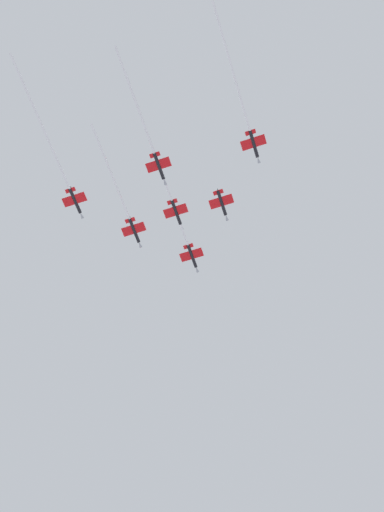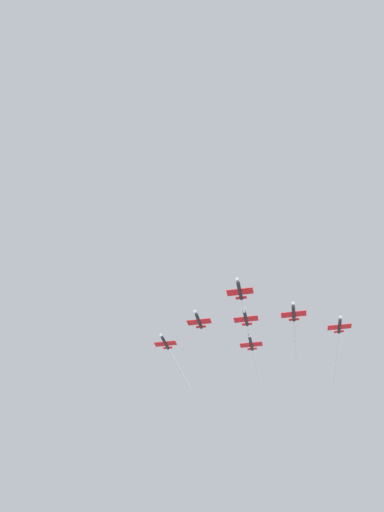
{
  "view_description": "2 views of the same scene",
  "coord_description": "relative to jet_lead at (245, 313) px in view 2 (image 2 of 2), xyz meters",
  "views": [
    {
      "loc": [
        -7.31,
        84.24,
        3.04
      ],
      "look_at": [
        18.1,
        -1.87,
        190.53
      ],
      "focal_mm": 41.15,
      "sensor_mm": 36.0,
      "label": 1
    },
    {
      "loc": [
        23.51,
        -120.55,
        112.68
      ],
      "look_at": [
        5.88,
        -17.72,
        193.59
      ],
      "focal_mm": 32.11,
      "sensor_mm": 36.0,
      "label": 2
    }
  ],
  "objects": [
    {
      "name": "jet_lead",
      "position": [
        0.0,
        0.0,
        0.0
      ],
      "size": [
        8.29,
        52.29,
        2.41
      ],
      "rotation": [
        0.0,
        0.0,
        3.11
      ],
      "color": "black"
    },
    {
      "name": "jet_starboard_outer",
      "position": [
        32.75,
        32.97,
        1.46
      ],
      "size": [
        8.29,
        57.38,
        2.41
      ],
      "rotation": [
        0.0,
        0.0,
        3.11
      ],
      "color": "black"
    },
    {
      "name": "jet_port_inner",
      "position": [
        16.25,
        12.61,
        -0.69
      ],
      "size": [
        8.29,
        45.76,
        2.41
      ],
      "rotation": [
        0.0,
        0.0,
        3.11
      ],
      "color": "black"
    },
    {
      "name": "jet_center_rear",
      "position": [
        -30.74,
        32.98,
        1.33
      ],
      "size": [
        8.29,
        53.0,
        2.41
      ],
      "rotation": [
        0.0,
        0.0,
        3.11
      ],
      "color": "black"
    },
    {
      "name": "jet_starboard_inner",
      "position": [
        -15.8,
        2.25,
        0.04
      ],
      "size": [
        8.29,
        11.47,
        2.41
      ],
      "rotation": [
        0.0,
        0.0,
        3.11
      ],
      "color": "black"
    },
    {
      "name": "jet_port_outer",
      "position": [
        0.58,
        18.98,
        0.16
      ],
      "size": [
        8.29,
        55.84,
        2.41
      ],
      "rotation": [
        0.0,
        0.0,
        3.11
      ],
      "color": "black"
    },
    {
      "name": "jet_port_trail",
      "position": [
        0.98,
        32.33,
        -0.71
      ],
      "size": [
        8.29,
        46.26,
        2.41
      ],
      "rotation": [
        0.0,
        0.0,
        3.11
      ],
      "color": "black"
    }
  ]
}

